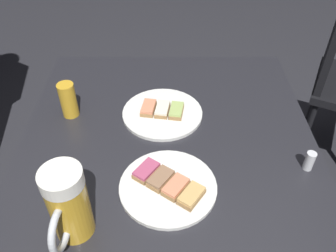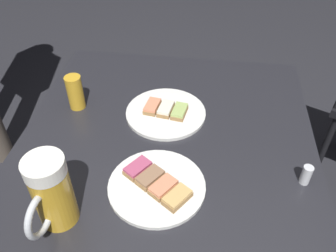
% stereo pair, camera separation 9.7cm
% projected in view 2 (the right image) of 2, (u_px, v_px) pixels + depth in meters
% --- Properties ---
extents(cafe_table, '(0.81, 0.81, 0.73)m').
position_uv_depth(cafe_table, '(168.00, 165.00, 1.08)').
color(cafe_table, black).
rests_on(cafe_table, ground_plane).
extents(plate_near, '(0.24, 0.24, 0.03)m').
position_uv_depth(plate_near, '(166.00, 112.00, 1.04)').
color(plate_near, white).
rests_on(plate_near, cafe_table).
extents(plate_far, '(0.23, 0.23, 0.03)m').
position_uv_depth(plate_far, '(157.00, 185.00, 0.83)').
color(plate_far, white).
rests_on(plate_far, cafe_table).
extents(beer_mug, '(0.14, 0.08, 0.18)m').
position_uv_depth(beer_mug, '(51.00, 193.00, 0.71)').
color(beer_mug, gold).
rests_on(beer_mug, cafe_table).
extents(beer_glass_small, '(0.05, 0.05, 0.11)m').
position_uv_depth(beer_glass_small, '(75.00, 92.00, 1.03)').
color(beer_glass_small, gold).
rests_on(beer_glass_small, cafe_table).
extents(salt_shaker, '(0.02, 0.02, 0.05)m').
position_uv_depth(salt_shaker, '(306.00, 175.00, 0.83)').
color(salt_shaker, silver).
rests_on(salt_shaker, cafe_table).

